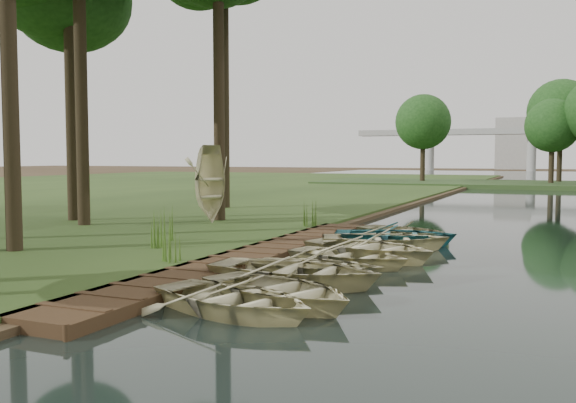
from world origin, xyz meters
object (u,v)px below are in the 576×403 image
at_px(rowboat_1, 278,286).
at_px(boardwalk, 253,258).
at_px(rowboat_2, 295,268).
at_px(stored_rowboat, 211,215).
at_px(rowboat_0, 235,295).

bearing_deg(rowboat_1, boardwalk, 53.95).
distance_m(boardwalk, rowboat_2, 3.53).
relative_size(rowboat_2, stored_rowboat, 1.29).
distance_m(rowboat_0, rowboat_2, 2.82).
relative_size(rowboat_1, rowboat_2, 0.91).
bearing_deg(stored_rowboat, rowboat_2, -122.90).
relative_size(boardwalk, rowboat_2, 4.04).
height_order(rowboat_1, stored_rowboat, stored_rowboat).
relative_size(boardwalk, rowboat_0, 4.60).
bearing_deg(boardwalk, rowboat_0, -66.66).
height_order(rowboat_0, stored_rowboat, stored_rowboat).
bearing_deg(boardwalk, stored_rowboat, 128.59).
bearing_deg(rowboat_2, boardwalk, 42.97).
xyz_separation_m(boardwalk, rowboat_1, (2.77, -4.47, 0.27)).
height_order(boardwalk, stored_rowboat, stored_rowboat).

